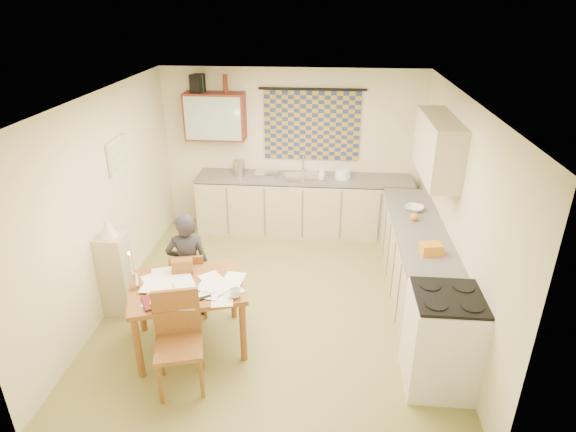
# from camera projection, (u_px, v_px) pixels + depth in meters

# --- Properties ---
(floor) EXTENTS (4.00, 4.50, 0.02)m
(floor) POSITION_uv_depth(u_px,v_px,m) (278.00, 300.00, 6.00)
(floor) COLOR olive
(floor) RESTS_ON ground
(ceiling) EXTENTS (4.00, 4.50, 0.02)m
(ceiling) POSITION_uv_depth(u_px,v_px,m) (275.00, 96.00, 4.95)
(ceiling) COLOR white
(ceiling) RESTS_ON floor
(wall_back) EXTENTS (4.00, 0.02, 2.50)m
(wall_back) POSITION_uv_depth(u_px,v_px,m) (292.00, 150.00, 7.52)
(wall_back) COLOR beige
(wall_back) RESTS_ON floor
(wall_front) EXTENTS (4.00, 0.02, 2.50)m
(wall_front) POSITION_uv_depth(u_px,v_px,m) (242.00, 335.00, 3.43)
(wall_front) COLOR beige
(wall_front) RESTS_ON floor
(wall_left) EXTENTS (0.02, 4.50, 2.50)m
(wall_left) POSITION_uv_depth(u_px,v_px,m) (106.00, 202.00, 5.63)
(wall_left) COLOR beige
(wall_left) RESTS_ON floor
(wall_right) EXTENTS (0.02, 4.50, 2.50)m
(wall_right) POSITION_uv_depth(u_px,v_px,m) (457.00, 214.00, 5.32)
(wall_right) COLOR beige
(wall_right) RESTS_ON floor
(window_blind) EXTENTS (1.45, 0.03, 1.05)m
(window_blind) POSITION_uv_depth(u_px,v_px,m) (312.00, 126.00, 7.29)
(window_blind) COLOR navy
(window_blind) RESTS_ON wall_back
(curtain_rod) EXTENTS (1.60, 0.04, 0.04)m
(curtain_rod) POSITION_uv_depth(u_px,v_px,m) (312.00, 89.00, 7.04)
(curtain_rod) COLOR black
(curtain_rod) RESTS_ON wall_back
(wall_cabinet) EXTENTS (0.90, 0.34, 0.70)m
(wall_cabinet) POSITION_uv_depth(u_px,v_px,m) (215.00, 116.00, 7.22)
(wall_cabinet) COLOR #591E14
(wall_cabinet) RESTS_ON wall_back
(wall_cabinet_glass) EXTENTS (0.84, 0.02, 0.64)m
(wall_cabinet_glass) POSITION_uv_depth(u_px,v_px,m) (213.00, 119.00, 7.06)
(wall_cabinet_glass) COLOR #99B2A5
(wall_cabinet_glass) RESTS_ON wall_back
(upper_cabinet_right) EXTENTS (0.34, 1.30, 0.70)m
(upper_cabinet_right) POSITION_uv_depth(u_px,v_px,m) (438.00, 147.00, 5.58)
(upper_cabinet_right) COLOR tan
(upper_cabinet_right) RESTS_ON wall_right
(framed_print) EXTENTS (0.04, 0.50, 0.40)m
(framed_print) POSITION_uv_depth(u_px,v_px,m) (118.00, 155.00, 5.80)
(framed_print) COLOR beige
(framed_print) RESTS_ON wall_left
(print_canvas) EXTENTS (0.01, 0.42, 0.32)m
(print_canvas) POSITION_uv_depth(u_px,v_px,m) (120.00, 155.00, 5.80)
(print_canvas) COLOR white
(print_canvas) RESTS_ON wall_left
(counter_back) EXTENTS (3.30, 0.62, 0.92)m
(counter_back) POSITION_uv_depth(u_px,v_px,m) (304.00, 205.00, 7.56)
(counter_back) COLOR tan
(counter_back) RESTS_ON floor
(counter_right) EXTENTS (0.62, 2.95, 0.92)m
(counter_right) POSITION_uv_depth(u_px,v_px,m) (419.00, 270.00, 5.77)
(counter_right) COLOR tan
(counter_right) RESTS_ON floor
(stove) EXTENTS (0.65, 0.65, 1.00)m
(stove) POSITION_uv_depth(u_px,v_px,m) (443.00, 341.00, 4.51)
(stove) COLOR white
(stove) RESTS_ON floor
(sink) EXTENTS (0.66, 0.60, 0.10)m
(sink) POSITION_uv_depth(u_px,v_px,m) (303.00, 179.00, 7.38)
(sink) COLOR silver
(sink) RESTS_ON counter_back
(tap) EXTENTS (0.04, 0.04, 0.28)m
(tap) POSITION_uv_depth(u_px,v_px,m) (303.00, 164.00, 7.47)
(tap) COLOR silver
(tap) RESTS_ON counter_back
(dish_rack) EXTENTS (0.38, 0.33, 0.06)m
(dish_rack) POSITION_uv_depth(u_px,v_px,m) (267.00, 174.00, 7.39)
(dish_rack) COLOR silver
(dish_rack) RESTS_ON counter_back
(kettle) EXTENTS (0.23, 0.23, 0.24)m
(kettle) POSITION_uv_depth(u_px,v_px,m) (239.00, 168.00, 7.39)
(kettle) COLOR silver
(kettle) RESTS_ON counter_back
(mixing_bowl) EXTENTS (0.25, 0.25, 0.16)m
(mixing_bowl) POSITION_uv_depth(u_px,v_px,m) (343.00, 173.00, 7.28)
(mixing_bowl) COLOR white
(mixing_bowl) RESTS_ON counter_back
(soap_bottle) EXTENTS (0.14, 0.14, 0.17)m
(soap_bottle) POSITION_uv_depth(u_px,v_px,m) (323.00, 171.00, 7.35)
(soap_bottle) COLOR white
(soap_bottle) RESTS_ON counter_back
(bowl) EXTENTS (0.41, 0.41, 0.06)m
(bowl) POSITION_uv_depth(u_px,v_px,m) (414.00, 208.00, 6.21)
(bowl) COLOR white
(bowl) RESTS_ON counter_right
(orange_bag) EXTENTS (0.24, 0.20, 0.12)m
(orange_bag) POSITION_uv_depth(u_px,v_px,m) (431.00, 249.00, 5.15)
(orange_bag) COLOR orange
(orange_bag) RESTS_ON counter_right
(fruit_orange) EXTENTS (0.10, 0.10, 0.10)m
(fruit_orange) POSITION_uv_depth(u_px,v_px,m) (414.00, 217.00, 5.92)
(fruit_orange) COLOR orange
(fruit_orange) RESTS_ON counter_right
(speaker) EXTENTS (0.21, 0.23, 0.26)m
(speaker) POSITION_uv_depth(u_px,v_px,m) (197.00, 83.00, 7.03)
(speaker) COLOR black
(speaker) RESTS_ON wall_cabinet
(bottle_green) EXTENTS (0.08, 0.08, 0.26)m
(bottle_green) POSITION_uv_depth(u_px,v_px,m) (201.00, 83.00, 7.03)
(bottle_green) COLOR #195926
(bottle_green) RESTS_ON wall_cabinet
(bottle_brown) EXTENTS (0.08, 0.08, 0.26)m
(bottle_brown) POSITION_uv_depth(u_px,v_px,m) (225.00, 84.00, 7.00)
(bottle_brown) COLOR #591E14
(bottle_brown) RESTS_ON wall_cabinet
(dining_table) EXTENTS (1.36, 1.19, 0.75)m
(dining_table) POSITION_uv_depth(u_px,v_px,m) (189.00, 315.00, 5.08)
(dining_table) COLOR brown
(dining_table) RESTS_ON floor
(chair_far) EXTENTS (0.46, 0.46, 0.84)m
(chair_far) POSITION_uv_depth(u_px,v_px,m) (191.00, 294.00, 5.65)
(chair_far) COLOR brown
(chair_far) RESTS_ON floor
(chair_near) EXTENTS (0.54, 0.54, 0.97)m
(chair_near) POSITION_uv_depth(u_px,v_px,m) (180.00, 360.00, 4.57)
(chair_near) COLOR brown
(chair_near) RESTS_ON floor
(person) EXTENTS (0.62, 0.54, 1.30)m
(person) POSITION_uv_depth(u_px,v_px,m) (188.00, 266.00, 5.47)
(person) COLOR black
(person) RESTS_ON floor
(shelf_stand) EXTENTS (0.32, 0.30, 1.00)m
(shelf_stand) POSITION_uv_depth(u_px,v_px,m) (116.00, 275.00, 5.58)
(shelf_stand) COLOR tan
(shelf_stand) RESTS_ON floor
(lampshade) EXTENTS (0.20, 0.20, 0.22)m
(lampshade) POSITION_uv_depth(u_px,v_px,m) (108.00, 227.00, 5.32)
(lampshade) COLOR beige
(lampshade) RESTS_ON shelf_stand
(letter_rack) EXTENTS (0.24, 0.15, 0.16)m
(letter_rack) POSITION_uv_depth(u_px,v_px,m) (182.00, 266.00, 5.11)
(letter_rack) COLOR brown
(letter_rack) RESTS_ON dining_table
(mug) EXTENTS (0.21, 0.21, 0.09)m
(mug) POSITION_uv_depth(u_px,v_px,m) (235.00, 293.00, 4.71)
(mug) COLOR white
(mug) RESTS_ON dining_table
(magazine) EXTENTS (0.41, 0.42, 0.02)m
(magazine) POSITION_uv_depth(u_px,v_px,m) (143.00, 304.00, 4.60)
(magazine) COLOR maroon
(magazine) RESTS_ON dining_table
(book) EXTENTS (0.19, 0.24, 0.02)m
(book) POSITION_uv_depth(u_px,v_px,m) (147.00, 295.00, 4.75)
(book) COLOR orange
(book) RESTS_ON dining_table
(orange_box) EXTENTS (0.14, 0.11, 0.04)m
(orange_box) POSITION_uv_depth(u_px,v_px,m) (156.00, 303.00, 4.61)
(orange_box) COLOR orange
(orange_box) RESTS_ON dining_table
(eyeglasses) EXTENTS (0.13, 0.11, 0.02)m
(eyeglasses) POSITION_uv_depth(u_px,v_px,m) (205.00, 298.00, 4.71)
(eyeglasses) COLOR black
(eyeglasses) RESTS_ON dining_table
(candle_holder) EXTENTS (0.07, 0.07, 0.18)m
(candle_holder) POSITION_uv_depth(u_px,v_px,m) (135.00, 281.00, 4.83)
(candle_holder) COLOR silver
(candle_holder) RESTS_ON dining_table
(candle) EXTENTS (0.03, 0.03, 0.22)m
(candle) POSITION_uv_depth(u_px,v_px,m) (131.00, 264.00, 4.74)
(candle) COLOR white
(candle) RESTS_ON dining_table
(candle_flame) EXTENTS (0.02, 0.02, 0.02)m
(candle_flame) POSITION_uv_depth(u_px,v_px,m) (129.00, 253.00, 4.70)
(candle_flame) COLOR #FFCC66
(candle_flame) RESTS_ON dining_table
(papers) EXTENTS (1.16, 0.83, 0.03)m
(papers) POSITION_uv_depth(u_px,v_px,m) (190.00, 286.00, 4.89)
(papers) COLOR white
(papers) RESTS_ON dining_table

